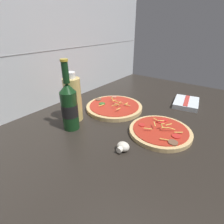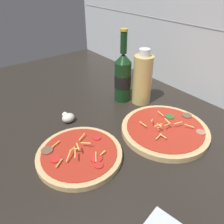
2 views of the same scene
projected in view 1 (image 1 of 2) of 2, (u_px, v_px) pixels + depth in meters
The scene contains 8 objects.
counter_slab at pixel (126, 132), 72.21cm from camera, with size 160.00×90.00×2.50cm.
tile_backsplash at pixel (49, 51), 83.77cm from camera, with size 160.00×1.13×60.00cm.
pizza_near at pixel (160, 131), 68.96cm from camera, with size 24.31×24.31×4.82cm.
pizza_far at pixel (114, 107), 89.17cm from camera, with size 28.27×28.27×4.89cm.
beer_bottle at pixel (69, 106), 68.61cm from camera, with size 6.54×6.54×28.03cm.
oil_bottle at pixel (73, 99), 75.58cm from camera, with size 7.33×7.33×21.55cm.
mushroom_left at pixel (123, 147), 59.19cm from camera, with size 4.73×4.50×3.15cm.
dish_towel at pixel (186, 103), 93.51cm from camera, with size 18.63×14.93×2.56cm.
Camera 1 is at (-52.14, -31.75, 41.18)cm, focal length 28.00 mm.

